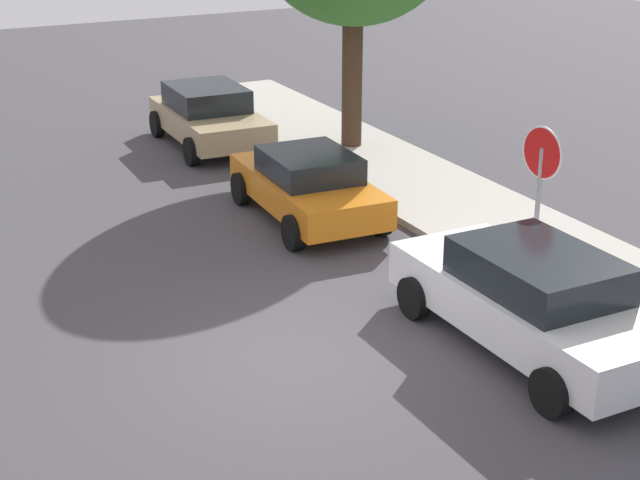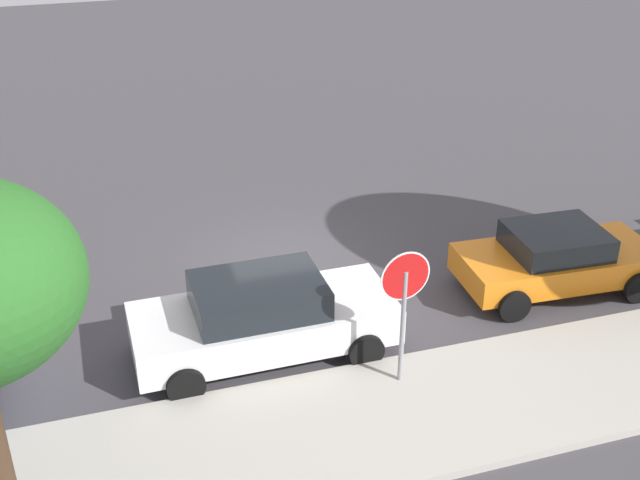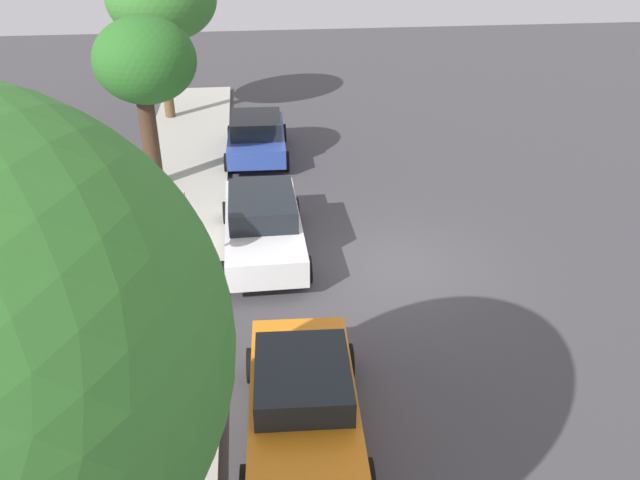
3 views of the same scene
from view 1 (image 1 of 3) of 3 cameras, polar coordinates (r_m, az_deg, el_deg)
The scene contains 6 objects.
ground_plane at distance 13.55m, azimuth -1.48°, elevation -6.97°, with size 60.00×60.00×0.00m, color #423F44.
sidewalk_curb at distance 16.39m, azimuth 16.04°, elevation -2.31°, with size 32.00×2.87×0.14m, color #B2ADA3.
stop_sign at distance 15.82m, azimuth 12.69°, elevation 3.74°, with size 0.85×0.08×2.55m.
parked_car_white at distance 13.83m, azimuth 12.27°, elevation -3.36°, with size 4.58×2.05×1.47m.
parked_car_orange at distance 18.42m, azimuth -0.70°, elevation 3.24°, with size 4.00×2.09×1.33m.
parked_car_tan at distance 23.46m, azimuth -6.47°, elevation 7.22°, with size 3.95×2.14×1.40m.
Camera 1 is at (10.75, -5.13, 6.45)m, focal length 55.00 mm.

